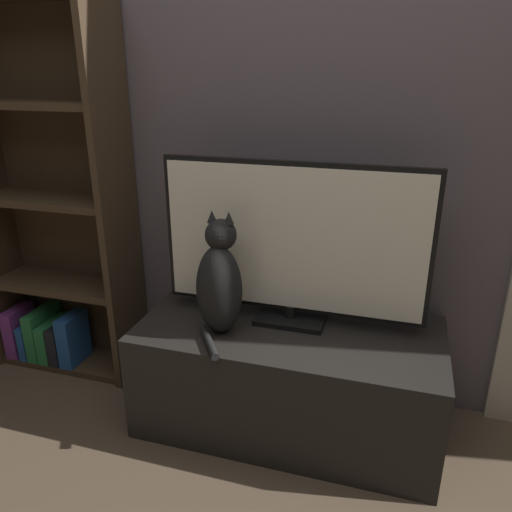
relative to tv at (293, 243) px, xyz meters
The scene contains 5 objects.
wall_back 0.60m from the tv, 87.77° to the left, with size 4.80×0.05×2.60m.
tv_stand 0.54m from the tv, 80.79° to the right, with size 1.15×0.54×0.43m.
tv is the anchor object (origin of this frame).
cat 0.31m from the tv, 146.98° to the right, with size 0.17×0.29×0.46m.
bookshelf 1.13m from the tv, behind, with size 0.69×0.28×1.64m.
Camera 1 is at (0.36, -0.73, 1.37)m, focal length 35.00 mm.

